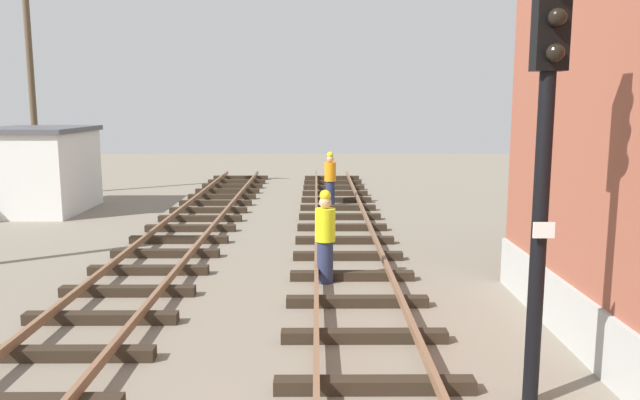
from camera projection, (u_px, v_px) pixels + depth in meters
The scene contains 5 objects.
signal_mast at pixel (545, 139), 6.93m from camera, with size 0.36×0.40×5.00m.
control_hut at pixel (39, 169), 20.29m from camera, with size 3.00×3.80×2.76m.
utility_pole_far at pixel (30, 65), 23.17m from camera, with size 1.80×0.24×9.46m.
track_worker_foreground at pixel (330, 179), 21.55m from camera, with size 0.40×0.40×1.87m.
track_worker_distant at pixel (325, 237), 12.27m from camera, with size 0.40×0.40×1.87m.
Camera 1 is at (0.30, -3.16, 3.57)m, focal length 34.93 mm.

